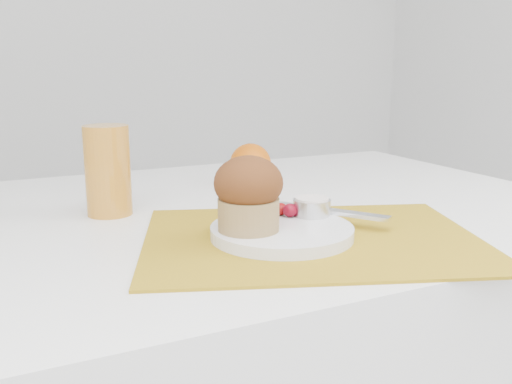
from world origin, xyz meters
name	(u,v)px	position (x,y,z in m)	size (l,w,h in m)	color
placemat	(312,238)	(0.04, -0.15, 0.75)	(0.45, 0.33, 0.00)	#A37D16
plate	(282,232)	(0.00, -0.14, 0.76)	(0.19, 0.19, 0.02)	white
ramekin	(312,207)	(0.06, -0.11, 0.78)	(0.05, 0.05, 0.02)	silver
cream	(312,199)	(0.06, -0.11, 0.79)	(0.05, 0.05, 0.01)	white
raspberry_near	(290,210)	(0.03, -0.10, 0.78)	(0.02, 0.02, 0.02)	#50020E
raspberry_far	(280,209)	(0.02, -0.09, 0.78)	(0.02, 0.02, 0.02)	#570203
butter_knife	(315,209)	(0.08, -0.09, 0.77)	(0.23, 0.02, 0.01)	silver
orange	(250,164)	(0.11, 0.20, 0.79)	(0.08, 0.08, 0.08)	#D75E07
juice_glass	(108,171)	(-0.18, 0.10, 0.82)	(0.07, 0.07, 0.14)	orange
muffin	(248,193)	(-0.05, -0.13, 0.82)	(0.10, 0.10, 0.10)	#A1814E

